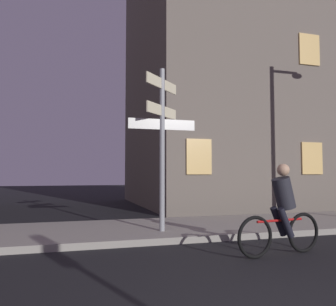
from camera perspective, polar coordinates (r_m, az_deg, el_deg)
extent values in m
cube|color=gray|center=(8.54, -3.16, -12.62)|extent=(40.00, 3.04, 0.14)
cylinder|color=gray|center=(7.82, -0.99, 0.70)|extent=(0.12, 0.12, 3.72)
cube|color=beige|center=(8.07, -0.98, 11.44)|extent=(0.98, 0.98, 0.24)
cube|color=beige|center=(7.94, -0.98, 7.04)|extent=(0.96, 0.96, 0.24)
cube|color=white|center=(7.88, -0.99, 4.78)|extent=(1.58, 0.03, 0.24)
torus|color=black|center=(6.14, 14.29, -13.41)|extent=(0.72, 0.16, 0.72)
torus|color=black|center=(6.87, 21.61, -12.19)|extent=(0.72, 0.16, 0.72)
cylinder|color=red|center=(6.46, 18.13, -10.61)|extent=(1.00, 0.18, 0.04)
cylinder|color=#26262D|center=(6.48, 18.70, -6.35)|extent=(0.49, 0.38, 0.61)
sphere|color=tan|center=(6.47, 18.63, -2.68)|extent=(0.22, 0.22, 0.22)
cylinder|color=black|center=(6.43, 19.02, -10.89)|extent=(0.35, 0.17, 0.55)
cylinder|color=black|center=(6.56, 17.92, -10.76)|extent=(0.35, 0.17, 0.55)
cube|color=#6B6056|center=(18.74, 10.47, 23.24)|extent=(9.10, 8.24, 19.65)
cube|color=#F2C672|center=(11.58, 5.17, -0.60)|extent=(0.90, 0.06, 1.20)
cube|color=#F2C672|center=(13.92, 22.85, -0.82)|extent=(0.90, 0.06, 1.20)
cube|color=#F2C672|center=(14.69, 22.46, 15.63)|extent=(0.90, 0.06, 1.20)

